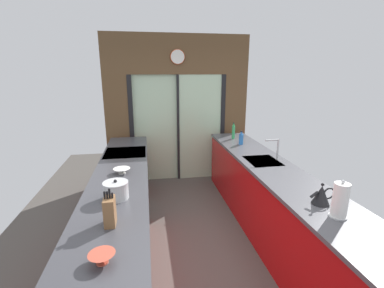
{
  "coord_description": "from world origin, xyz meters",
  "views": [
    {
      "loc": [
        -0.59,
        -2.61,
        2.04
      ],
      "look_at": [
        0.02,
        0.94,
        1.08
      ],
      "focal_mm": 25.33,
      "sensor_mm": 36.0,
      "label": 1
    }
  ],
  "objects_px": {
    "mixing_bowl_far": "(122,171)",
    "kettle": "(322,195)",
    "oven_range": "(127,182)",
    "knife_block": "(110,211)",
    "paper_towel_roll": "(340,201)",
    "soap_bottle_far": "(233,132)",
    "soap_bottle_near": "(241,139)",
    "stock_pot": "(116,190)",
    "mixing_bowl_near": "(102,258)"
  },
  "relations": [
    {
      "from": "paper_towel_roll",
      "to": "mixing_bowl_near",
      "type": "bearing_deg",
      "value": -172.21
    },
    {
      "from": "oven_range",
      "to": "soap_bottle_far",
      "type": "height_order",
      "value": "soap_bottle_far"
    },
    {
      "from": "mixing_bowl_far",
      "to": "kettle",
      "type": "height_order",
      "value": "kettle"
    },
    {
      "from": "soap_bottle_far",
      "to": "oven_range",
      "type": "bearing_deg",
      "value": -163.53
    },
    {
      "from": "mixing_bowl_near",
      "to": "knife_block",
      "type": "bearing_deg",
      "value": 90.0
    },
    {
      "from": "oven_range",
      "to": "kettle",
      "type": "relative_size",
      "value": 3.89
    },
    {
      "from": "kettle",
      "to": "soap_bottle_near",
      "type": "bearing_deg",
      "value": 90.06
    },
    {
      "from": "mixing_bowl_near",
      "to": "stock_pot",
      "type": "distance_m",
      "value": 0.88
    },
    {
      "from": "knife_block",
      "to": "paper_towel_roll",
      "type": "distance_m",
      "value": 1.79
    },
    {
      "from": "stock_pot",
      "to": "paper_towel_roll",
      "type": "xyz_separation_m",
      "value": [
        1.78,
        -0.64,
        0.06
      ]
    },
    {
      "from": "mixing_bowl_near",
      "to": "stock_pot",
      "type": "height_order",
      "value": "stock_pot"
    },
    {
      "from": "oven_range",
      "to": "soap_bottle_near",
      "type": "xyz_separation_m",
      "value": [
        1.8,
        0.14,
        0.56
      ]
    },
    {
      "from": "mixing_bowl_far",
      "to": "kettle",
      "type": "bearing_deg",
      "value": -30.6
    },
    {
      "from": "mixing_bowl_near",
      "to": "soap_bottle_near",
      "type": "distance_m",
      "value": 3.09
    },
    {
      "from": "mixing_bowl_near",
      "to": "paper_towel_roll",
      "type": "bearing_deg",
      "value": 7.79
    },
    {
      "from": "mixing_bowl_far",
      "to": "knife_block",
      "type": "bearing_deg",
      "value": -90.0
    },
    {
      "from": "mixing_bowl_near",
      "to": "soap_bottle_far",
      "type": "relative_size",
      "value": 0.59
    },
    {
      "from": "stock_pot",
      "to": "oven_range",
      "type": "bearing_deg",
      "value": 90.7
    },
    {
      "from": "knife_block",
      "to": "soap_bottle_far",
      "type": "distance_m",
      "value": 3.05
    },
    {
      "from": "paper_towel_roll",
      "to": "knife_block",
      "type": "bearing_deg",
      "value": 173.84
    },
    {
      "from": "oven_range",
      "to": "kettle",
      "type": "distance_m",
      "value": 2.69
    },
    {
      "from": "oven_range",
      "to": "mixing_bowl_far",
      "type": "relative_size",
      "value": 4.81
    },
    {
      "from": "mixing_bowl_near",
      "to": "kettle",
      "type": "relative_size",
      "value": 0.69
    },
    {
      "from": "soap_bottle_far",
      "to": "paper_towel_roll",
      "type": "distance_m",
      "value": 2.67
    },
    {
      "from": "mixing_bowl_near",
      "to": "soap_bottle_near",
      "type": "relative_size",
      "value": 0.75
    },
    {
      "from": "stock_pot",
      "to": "soap_bottle_far",
      "type": "xyz_separation_m",
      "value": [
        1.78,
        2.04,
        0.04
      ]
    },
    {
      "from": "kettle",
      "to": "soap_bottle_far",
      "type": "xyz_separation_m",
      "value": [
        -0.0,
        2.45,
        0.04
      ]
    },
    {
      "from": "mixing_bowl_near",
      "to": "oven_range",
      "type": "bearing_deg",
      "value": 90.44
    },
    {
      "from": "mixing_bowl_near",
      "to": "soap_bottle_near",
      "type": "height_order",
      "value": "soap_bottle_near"
    },
    {
      "from": "mixing_bowl_near",
      "to": "kettle",
      "type": "height_order",
      "value": "kettle"
    },
    {
      "from": "soap_bottle_near",
      "to": "paper_towel_roll",
      "type": "bearing_deg",
      "value": -90.0
    },
    {
      "from": "oven_range",
      "to": "kettle",
      "type": "bearing_deg",
      "value": -46.77
    },
    {
      "from": "stock_pot",
      "to": "soap_bottle_near",
      "type": "distance_m",
      "value": 2.42
    },
    {
      "from": "paper_towel_roll",
      "to": "soap_bottle_near",
      "type": "bearing_deg",
      "value": 90.0
    },
    {
      "from": "mixing_bowl_far",
      "to": "knife_block",
      "type": "relative_size",
      "value": 0.65
    },
    {
      "from": "oven_range",
      "to": "knife_block",
      "type": "distance_m",
      "value": 2.03
    },
    {
      "from": "knife_block",
      "to": "paper_towel_roll",
      "type": "bearing_deg",
      "value": -6.16
    },
    {
      "from": "paper_towel_roll",
      "to": "kettle",
      "type": "bearing_deg",
      "value": 89.46
    },
    {
      "from": "knife_block",
      "to": "soap_bottle_far",
      "type": "bearing_deg",
      "value": 54.35
    },
    {
      "from": "soap_bottle_far",
      "to": "soap_bottle_near",
      "type": "bearing_deg",
      "value": -90.0
    },
    {
      "from": "soap_bottle_far",
      "to": "mixing_bowl_far",
      "type": "bearing_deg",
      "value": -141.95
    },
    {
      "from": "mixing_bowl_near",
      "to": "mixing_bowl_far",
      "type": "distance_m",
      "value": 1.52
    },
    {
      "from": "soap_bottle_near",
      "to": "kettle",
      "type": "bearing_deg",
      "value": -89.94
    },
    {
      "from": "soap_bottle_far",
      "to": "paper_towel_roll",
      "type": "relative_size",
      "value": 0.88
    },
    {
      "from": "knife_block",
      "to": "paper_towel_roll",
      "type": "relative_size",
      "value": 0.93
    },
    {
      "from": "stock_pot",
      "to": "kettle",
      "type": "xyz_separation_m",
      "value": [
        1.78,
        -0.41,
        0.01
      ]
    },
    {
      "from": "kettle",
      "to": "mixing_bowl_near",
      "type": "bearing_deg",
      "value": -165.22
    },
    {
      "from": "oven_range",
      "to": "mixing_bowl_far",
      "type": "height_order",
      "value": "mixing_bowl_far"
    },
    {
      "from": "mixing_bowl_far",
      "to": "paper_towel_roll",
      "type": "bearing_deg",
      "value": -35.73
    },
    {
      "from": "kettle",
      "to": "stock_pot",
      "type": "bearing_deg",
      "value": 166.99
    }
  ]
}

